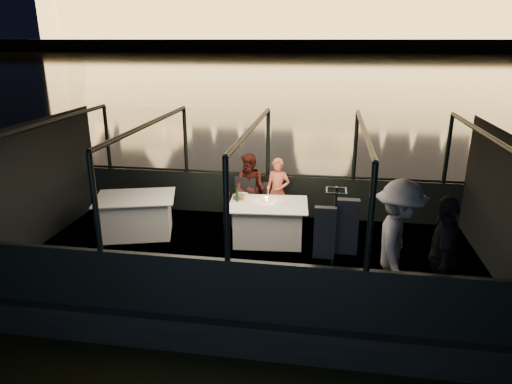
% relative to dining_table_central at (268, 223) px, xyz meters
% --- Properties ---
extents(river_water, '(500.00, 500.00, 0.00)m').
position_rel_dining_table_central_xyz_m(river_water, '(-0.20, 79.40, -0.89)').
color(river_water, black).
rests_on(river_water, ground).
extents(boat_hull, '(8.60, 4.40, 1.00)m').
position_rel_dining_table_central_xyz_m(boat_hull, '(-0.20, -0.60, -0.89)').
color(boat_hull, black).
rests_on(boat_hull, river_water).
extents(boat_deck, '(8.00, 4.00, 0.04)m').
position_rel_dining_table_central_xyz_m(boat_deck, '(-0.20, -0.60, -0.41)').
color(boat_deck, black).
rests_on(boat_deck, boat_hull).
extents(gunwale_port, '(8.00, 0.08, 0.90)m').
position_rel_dining_table_central_xyz_m(gunwale_port, '(-0.20, 1.40, 0.06)').
color(gunwale_port, black).
rests_on(gunwale_port, boat_deck).
extents(gunwale_starboard, '(8.00, 0.08, 0.90)m').
position_rel_dining_table_central_xyz_m(gunwale_starboard, '(-0.20, -2.60, 0.06)').
color(gunwale_starboard, black).
rests_on(gunwale_starboard, boat_deck).
extents(cabin_glass_port, '(8.00, 0.02, 1.40)m').
position_rel_dining_table_central_xyz_m(cabin_glass_port, '(-0.20, 1.40, 1.21)').
color(cabin_glass_port, '#99B2B2').
rests_on(cabin_glass_port, gunwale_port).
extents(cabin_glass_starboard, '(8.00, 0.02, 1.40)m').
position_rel_dining_table_central_xyz_m(cabin_glass_starboard, '(-0.20, -2.60, 1.21)').
color(cabin_glass_starboard, '#99B2B2').
rests_on(cabin_glass_starboard, gunwale_starboard).
extents(cabin_roof_glass, '(8.00, 4.00, 0.02)m').
position_rel_dining_table_central_xyz_m(cabin_roof_glass, '(-0.20, -0.60, 1.91)').
color(cabin_roof_glass, '#99B2B2').
rests_on(cabin_roof_glass, boat_deck).
extents(end_wall_fore, '(0.02, 4.00, 2.30)m').
position_rel_dining_table_central_xyz_m(end_wall_fore, '(-4.20, -0.60, 0.76)').
color(end_wall_fore, black).
rests_on(end_wall_fore, boat_deck).
extents(end_wall_aft, '(0.02, 4.00, 2.30)m').
position_rel_dining_table_central_xyz_m(end_wall_aft, '(3.80, -0.60, 0.76)').
color(end_wall_aft, black).
rests_on(end_wall_aft, boat_deck).
extents(canopy_ribs, '(8.00, 4.00, 2.30)m').
position_rel_dining_table_central_xyz_m(canopy_ribs, '(-0.20, -0.60, 0.76)').
color(canopy_ribs, black).
rests_on(canopy_ribs, boat_deck).
extents(embankment, '(400.00, 140.00, 6.00)m').
position_rel_dining_table_central_xyz_m(embankment, '(-0.20, 209.40, 0.11)').
color(embankment, '#423D33').
rests_on(embankment, ground).
extents(dining_table_central, '(1.53, 1.16, 0.77)m').
position_rel_dining_table_central_xyz_m(dining_table_central, '(0.00, 0.00, 0.00)').
color(dining_table_central, silver).
rests_on(dining_table_central, boat_deck).
extents(dining_table_aft, '(1.73, 1.45, 0.79)m').
position_rel_dining_table_central_xyz_m(dining_table_aft, '(-2.59, -0.08, 0.00)').
color(dining_table_aft, silver).
rests_on(dining_table_aft, boat_deck).
extents(chair_port_left, '(0.46, 0.46, 0.95)m').
position_rel_dining_table_central_xyz_m(chair_port_left, '(-0.62, 0.79, 0.06)').
color(chair_port_left, black).
rests_on(chair_port_left, boat_deck).
extents(chair_port_right, '(0.51, 0.51, 0.85)m').
position_rel_dining_table_central_xyz_m(chair_port_right, '(-0.06, 0.87, 0.06)').
color(chair_port_right, black).
rests_on(chair_port_right, boat_deck).
extents(coat_stand, '(0.53, 0.44, 1.86)m').
position_rel_dining_table_central_xyz_m(coat_stand, '(1.18, -2.20, 0.51)').
color(coat_stand, black).
rests_on(coat_stand, boat_deck).
extents(person_woman_coral, '(0.55, 0.42, 1.39)m').
position_rel_dining_table_central_xyz_m(person_woman_coral, '(0.07, 0.95, 0.36)').
color(person_woman_coral, '#E46E53').
rests_on(person_woman_coral, boat_deck).
extents(person_man_maroon, '(0.86, 0.78, 1.45)m').
position_rel_dining_table_central_xyz_m(person_man_maroon, '(-0.52, 0.98, 0.36)').
color(person_man_maroon, '#3C1510').
rests_on(person_man_maroon, boat_deck).
extents(passenger_stripe, '(0.86, 1.31, 1.90)m').
position_rel_dining_table_central_xyz_m(passenger_stripe, '(2.07, -1.87, 0.47)').
color(passenger_stripe, silver).
rests_on(passenger_stripe, boat_deck).
extents(passenger_dark, '(0.62, 1.08, 1.72)m').
position_rel_dining_table_central_xyz_m(passenger_dark, '(2.67, -1.91, 0.47)').
color(passenger_dark, black).
rests_on(passenger_dark, boat_deck).
extents(wine_bottle, '(0.07, 0.07, 0.27)m').
position_rel_dining_table_central_xyz_m(wine_bottle, '(-0.60, 0.04, 0.53)').
color(wine_bottle, '#123319').
rests_on(wine_bottle, dining_table_central).
extents(bread_basket, '(0.24, 0.24, 0.09)m').
position_rel_dining_table_central_xyz_m(bread_basket, '(-0.60, 0.18, 0.42)').
color(bread_basket, brown).
rests_on(bread_basket, dining_table_central).
extents(amber_candle, '(0.06, 0.06, 0.08)m').
position_rel_dining_table_central_xyz_m(amber_candle, '(-0.05, 0.15, 0.42)').
color(amber_candle, '#FF9B3F').
rests_on(amber_candle, dining_table_central).
extents(plate_near, '(0.29, 0.29, 0.02)m').
position_rel_dining_table_central_xyz_m(plate_near, '(0.19, 0.12, 0.39)').
color(plate_near, white).
rests_on(plate_near, dining_table_central).
extents(plate_far, '(0.29, 0.29, 0.02)m').
position_rel_dining_table_central_xyz_m(plate_far, '(-0.58, 0.42, 0.39)').
color(plate_far, silver).
rests_on(plate_far, dining_table_central).
extents(wine_glass_white, '(0.08, 0.08, 0.18)m').
position_rel_dining_table_central_xyz_m(wine_glass_white, '(-0.60, 0.08, 0.48)').
color(wine_glass_white, white).
rests_on(wine_glass_white, dining_table_central).
extents(wine_glass_red, '(0.08, 0.08, 0.20)m').
position_rel_dining_table_central_xyz_m(wine_glass_red, '(-0.05, 0.36, 0.48)').
color(wine_glass_red, silver).
rests_on(wine_glass_red, dining_table_central).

